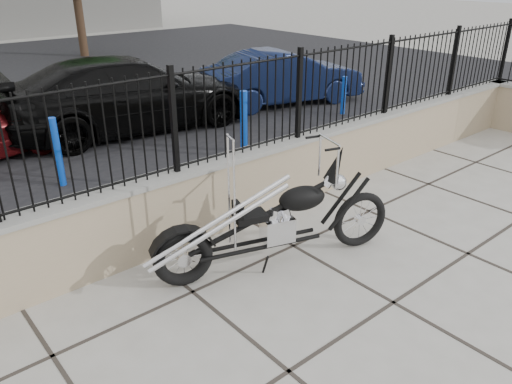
% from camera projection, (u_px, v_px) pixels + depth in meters
% --- Properties ---
extents(ground_plane, '(90.00, 90.00, 0.00)m').
position_uv_depth(ground_plane, '(394.00, 303.00, 5.19)').
color(ground_plane, '#99968E').
rests_on(ground_plane, ground).
extents(parking_lot, '(30.00, 30.00, 0.00)m').
position_uv_depth(parking_lot, '(20.00, 91.00, 13.89)').
color(parking_lot, black).
rests_on(parking_lot, ground).
extents(retaining_wall, '(14.00, 0.36, 0.96)m').
position_uv_depth(retaining_wall, '(243.00, 186.00, 6.73)').
color(retaining_wall, gray).
rests_on(retaining_wall, ground_plane).
extents(iron_fence, '(14.00, 0.08, 1.20)m').
position_uv_depth(iron_fence, '(242.00, 108.00, 6.28)').
color(iron_fence, black).
rests_on(iron_fence, retaining_wall).
extents(chopper_motorcycle, '(2.78, 1.32, 1.66)m').
position_uv_depth(chopper_motorcycle, '(273.00, 201.00, 5.50)').
color(chopper_motorcycle, black).
rests_on(chopper_motorcycle, ground_plane).
extents(car_black, '(5.41, 2.63, 1.52)m').
position_uv_depth(car_black, '(129.00, 94.00, 10.34)').
color(car_black, black).
rests_on(car_black, parking_lot).
extents(car_blue, '(4.20, 2.32, 1.31)m').
position_uv_depth(car_blue, '(283.00, 77.00, 12.37)').
color(car_blue, '#0F193A').
rests_on(car_blue, parking_lot).
extents(bollard_a, '(0.17, 0.17, 1.10)m').
position_uv_depth(bollard_a, '(57.00, 152.00, 7.73)').
color(bollard_a, '#0B59AF').
rests_on(bollard_a, ground_plane).
extents(bollard_b, '(0.16, 0.16, 1.15)m').
position_uv_depth(bollard_b, '(244.00, 122.00, 9.14)').
color(bollard_b, blue).
rests_on(bollard_b, ground_plane).
extents(bollard_c, '(0.13, 0.13, 0.88)m').
position_uv_depth(bollard_c, '(344.00, 95.00, 11.56)').
color(bollard_c, '#0B4BA7').
rests_on(bollard_c, ground_plane).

